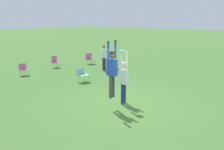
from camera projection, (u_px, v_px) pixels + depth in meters
ground_plane at (123, 105)px, 9.29m from camera, size 120.00×120.00×0.00m
person_jumping at (112, 68)px, 8.41m from camera, size 0.56×0.42×2.29m
person_defending at (124, 77)px, 9.12m from camera, size 0.53×0.39×2.23m
frisbee at (122, 50)px, 8.69m from camera, size 0.28×0.28×0.04m
camping_chair_0 at (55, 61)px, 16.01m from camera, size 0.48×0.52×0.89m
camping_chair_1 at (24, 69)px, 13.84m from camera, size 0.60×0.66×0.79m
camping_chair_2 at (82, 73)px, 12.45m from camera, size 0.63×0.67×0.83m
camping_chair_3 at (90, 58)px, 17.24m from camera, size 0.67×0.72×0.87m
person_spectator_near at (104, 55)px, 15.05m from camera, size 0.55×0.42×1.79m
cooler_box at (122, 70)px, 14.56m from camera, size 0.37×0.35×0.39m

